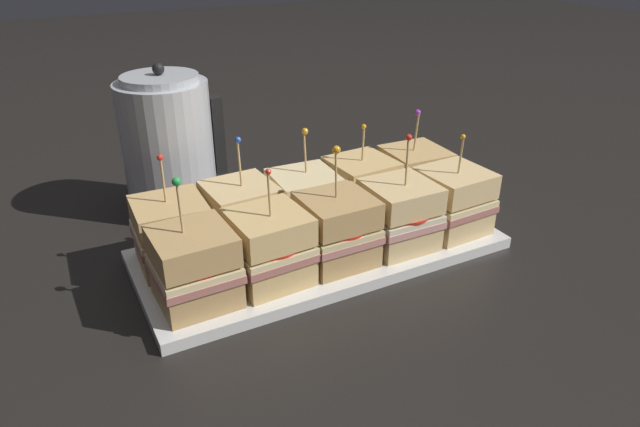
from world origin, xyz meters
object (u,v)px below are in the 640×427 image
sandwich_front_far_right (453,201)px  sandwich_back_left (241,216)px  sandwich_back_right (361,189)px  sandwich_back_far_left (172,233)px  sandwich_back_far_right (414,177)px  kettle_steel (169,147)px  serving_platter (320,249)px  sandwich_front_left (269,247)px  sandwich_front_right (399,215)px  sandwich_back_center (305,202)px  sandwich_front_far_left (194,267)px  sandwich_front_center (336,230)px

sandwich_front_far_right → sandwich_back_left: size_ratio=0.94×
sandwich_front_far_right → sandwich_back_right: size_ratio=1.01×
sandwich_back_far_left → sandwich_back_far_right: 0.43m
kettle_steel → serving_platter: bearing=-58.6°
sandwich_front_far_right → sandwich_front_left: bearing=179.8°
sandwich_front_far_right → sandwich_back_far_left: 0.45m
serving_platter → sandwich_back_left: 0.14m
sandwich_front_far_right → kettle_steel: bearing=139.7°
sandwich_front_far_right → sandwich_back_right: bearing=134.5°
serving_platter → sandwich_back_far_right: sandwich_back_far_right is taller
sandwich_front_right → sandwich_back_center: size_ratio=1.07×
sandwich_front_left → serving_platter: bearing=26.6°
sandwich_front_right → kettle_steel: kettle_steel is taller
sandwich_back_far_right → kettle_steel: size_ratio=0.66×
sandwich_front_left → kettle_steel: bearing=99.4°
sandwich_front_far_left → sandwich_back_left: bearing=45.7°
sandwich_front_far_right → sandwich_back_far_right: (0.00, 0.11, 0.00)m
serving_platter → sandwich_front_far_left: 0.23m
sandwich_front_right → sandwich_back_far_right: bearing=45.4°
sandwich_front_far_right → sandwich_back_right: sandwich_front_far_right is taller
serving_platter → sandwich_front_center: 0.08m
sandwich_front_far_left → kettle_steel: kettle_steel is taller
serving_platter → sandwich_back_left: size_ratio=3.16×
sandwich_front_left → sandwich_back_right: size_ratio=1.03×
sandwich_back_center → sandwich_front_far_left: bearing=-153.1°
sandwich_back_right → sandwich_front_center: bearing=-135.4°
sandwich_front_far_left → sandwich_back_center: 0.24m
sandwich_front_left → sandwich_front_far_right: size_ratio=1.02×
sandwich_front_far_left → sandwich_front_left: bearing=0.8°
serving_platter → sandwich_back_right: (0.11, 0.05, 0.06)m
sandwich_back_left → sandwich_front_far_left: bearing=-134.3°
sandwich_front_far_left → kettle_steel: (0.05, 0.32, 0.05)m
sandwich_front_left → sandwich_back_right: bearing=26.8°
sandwich_back_left → kettle_steel: (-0.05, 0.21, 0.05)m
sandwich_back_far_left → sandwich_back_center: (0.22, -0.00, 0.00)m
sandwich_back_right → sandwich_back_far_right: (0.11, -0.00, 0.00)m
sandwich_back_center → kettle_steel: (-0.16, 0.21, 0.05)m
sandwich_back_far_right → sandwich_front_center: bearing=-154.2°
sandwich_back_center → sandwich_back_far_right: (0.21, -0.00, 0.00)m
sandwich_back_left → sandwich_back_far_right: bearing=-0.2°
sandwich_front_center → sandwich_back_center: bearing=88.1°
sandwich_front_center → sandwich_front_far_right: (0.22, -0.00, -0.00)m
sandwich_back_far_right → kettle_steel: kettle_steel is taller
sandwich_back_far_left → sandwich_back_right: (0.32, -0.00, 0.00)m
sandwich_front_left → kettle_steel: kettle_steel is taller
sandwich_back_right → serving_platter: bearing=-153.0°
serving_platter → kettle_steel: bearing=121.4°
sandwich_front_left → sandwich_front_right: (0.22, -0.00, 0.00)m
sandwich_front_left → sandwich_front_far_right: bearing=-0.2°
sandwich_front_far_right → sandwich_back_far_left: (-0.43, 0.11, -0.00)m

